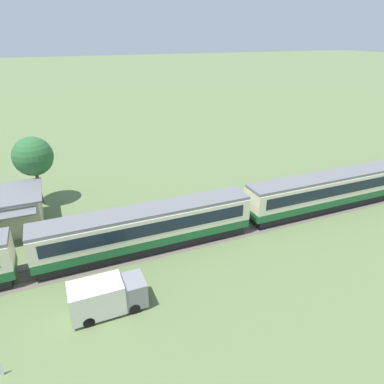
% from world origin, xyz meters
% --- Properties ---
extents(ground_plane, '(600.00, 600.00, 0.00)m').
position_xyz_m(ground_plane, '(0.00, 0.00, 0.00)').
color(ground_plane, '#607547').
extents(passenger_train, '(81.83, 2.95, 4.09)m').
position_xyz_m(passenger_train, '(-5.78, 0.30, 2.27)').
color(passenger_train, '#1E6033').
rests_on(passenger_train, ground_plane).
extents(railway_track, '(139.11, 3.60, 0.04)m').
position_xyz_m(railway_track, '(-1.44, 0.30, 0.01)').
color(railway_track, '#665B51').
rests_on(railway_track, ground_plane).
extents(delivery_truck_grey, '(5.27, 2.25, 2.50)m').
position_xyz_m(delivery_truck_grey, '(-21.14, -6.10, 1.29)').
color(delivery_truck_grey, gray).
rests_on(delivery_truck_grey, ground_plane).
extents(yard_tree_0, '(4.34, 4.34, 7.89)m').
position_xyz_m(yard_tree_0, '(-25.22, 14.17, 5.70)').
color(yard_tree_0, '#4C3823').
rests_on(yard_tree_0, ground_plane).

